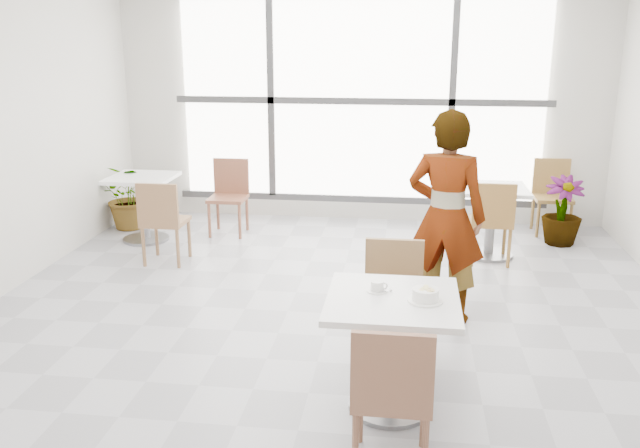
# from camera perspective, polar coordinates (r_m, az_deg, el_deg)

# --- Properties ---
(floor) EXTENTS (7.00, 7.00, 0.00)m
(floor) POSITION_cam_1_polar(r_m,az_deg,el_deg) (5.31, 0.43, -9.55)
(floor) COLOR #9E9EA5
(floor) RESTS_ON ground
(wall_back) EXTENTS (6.00, 0.00, 6.00)m
(wall_back) POSITION_cam_1_polar(r_m,az_deg,el_deg) (8.31, 3.48, 10.51)
(wall_back) COLOR silver
(wall_back) RESTS_ON ground
(wall_front) EXTENTS (6.00, 0.00, 6.00)m
(wall_front) POSITION_cam_1_polar(r_m,az_deg,el_deg) (1.59, -15.75, -14.23)
(wall_front) COLOR silver
(wall_front) RESTS_ON ground
(window) EXTENTS (4.60, 0.07, 2.52)m
(window) POSITION_cam_1_polar(r_m,az_deg,el_deg) (8.25, 3.45, 10.47)
(window) COLOR white
(window) RESTS_ON ground
(main_table) EXTENTS (0.80, 0.80, 0.75)m
(main_table) POSITION_cam_1_polar(r_m,az_deg,el_deg) (4.16, 6.16, -9.19)
(main_table) COLOR white
(main_table) RESTS_ON ground
(chair_near) EXTENTS (0.42, 0.42, 0.87)m
(chair_near) POSITION_cam_1_polar(r_m,az_deg,el_deg) (3.59, 6.18, -13.91)
(chair_near) COLOR brown
(chair_near) RESTS_ON ground
(chair_far) EXTENTS (0.42, 0.42, 0.87)m
(chair_far) POSITION_cam_1_polar(r_m,az_deg,el_deg) (4.81, 6.27, -5.89)
(chair_far) COLOR olive
(chair_far) RESTS_ON ground
(oatmeal_bowl) EXTENTS (0.21, 0.21, 0.10)m
(oatmeal_bowl) POSITION_cam_1_polar(r_m,az_deg,el_deg) (4.02, 9.02, -6.01)
(oatmeal_bowl) COLOR white
(oatmeal_bowl) RESTS_ON main_table
(coffee_cup) EXTENTS (0.16, 0.13, 0.07)m
(coffee_cup) POSITION_cam_1_polar(r_m,az_deg,el_deg) (4.14, 4.96, -5.38)
(coffee_cup) COLOR white
(coffee_cup) RESTS_ON main_table
(person) EXTENTS (0.71, 0.55, 1.74)m
(person) POSITION_cam_1_polar(r_m,az_deg,el_deg) (5.43, 10.74, 0.56)
(person) COLOR black
(person) RESTS_ON ground
(bg_table_left) EXTENTS (0.70, 0.70, 0.75)m
(bg_table_left) POSITION_cam_1_polar(r_m,az_deg,el_deg) (7.80, -14.89, 2.09)
(bg_table_left) COLOR white
(bg_table_left) RESTS_ON ground
(bg_table_right) EXTENTS (0.70, 0.70, 0.75)m
(bg_table_right) POSITION_cam_1_polar(r_m,az_deg,el_deg) (7.23, 14.44, 1.05)
(bg_table_right) COLOR white
(bg_table_right) RESTS_ON ground
(bg_chair_left_near) EXTENTS (0.42, 0.42, 0.87)m
(bg_chair_left_near) POSITION_cam_1_polar(r_m,az_deg,el_deg) (6.92, -13.35, 0.58)
(bg_chair_left_near) COLOR #906744
(bg_chair_left_near) RESTS_ON ground
(bg_chair_left_far) EXTENTS (0.42, 0.42, 0.87)m
(bg_chair_left_far) POSITION_cam_1_polar(r_m,az_deg,el_deg) (7.93, -7.76, 2.81)
(bg_chair_left_far) COLOR brown
(bg_chair_left_far) RESTS_ON ground
(bg_chair_right_near) EXTENTS (0.42, 0.42, 0.87)m
(bg_chair_right_near) POSITION_cam_1_polar(r_m,az_deg,el_deg) (6.96, 14.49, 0.58)
(bg_chair_right_near) COLOR olive
(bg_chair_right_near) RESTS_ON ground
(bg_chair_right_far) EXTENTS (0.42, 0.42, 0.87)m
(bg_chair_right_far) POSITION_cam_1_polar(r_m,az_deg,el_deg) (8.33, 19.23, 2.69)
(bg_chair_right_far) COLOR olive
(bg_chair_right_far) RESTS_ON ground
(plant_left) EXTENTS (0.87, 0.81, 0.80)m
(plant_left) POSITION_cam_1_polar(r_m,az_deg,el_deg) (8.36, -15.89, 2.29)
(plant_left) COLOR #4B8140
(plant_left) RESTS_ON ground
(plant_right) EXTENTS (0.44, 0.44, 0.77)m
(plant_right) POSITION_cam_1_polar(r_m,az_deg,el_deg) (7.90, 20.03, 1.06)
(plant_right) COLOR #528D4E
(plant_right) RESTS_ON ground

